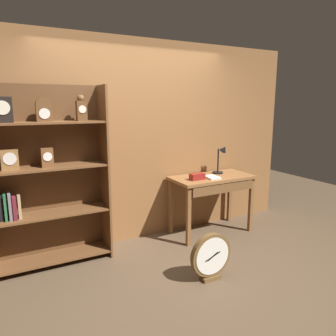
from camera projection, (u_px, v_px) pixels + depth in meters
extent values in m
plane|color=brown|center=(188.00, 281.00, 3.30)|extent=(10.00, 10.00, 0.00)
cube|color=brown|center=(137.00, 142.00, 4.16)|extent=(4.80, 0.05, 2.60)
cube|color=brown|center=(105.00, 173.00, 3.74)|extent=(0.02, 0.35, 2.00)
cube|color=brown|center=(48.00, 175.00, 3.61)|extent=(1.24, 0.01, 2.00)
cube|color=brown|center=(56.00, 257.00, 3.64)|extent=(1.19, 0.33, 0.02)
cube|color=brown|center=(53.00, 214.00, 3.54)|extent=(1.19, 0.33, 0.02)
cube|color=brown|center=(49.00, 168.00, 3.44)|extent=(1.19, 0.33, 0.02)
cube|color=brown|center=(46.00, 123.00, 3.34)|extent=(1.19, 0.33, 0.02)
cube|color=black|center=(2.00, 110.00, 3.11)|extent=(0.18, 0.07, 0.25)
cylinder|color=silver|center=(2.00, 108.00, 3.07)|extent=(0.14, 0.01, 0.14)
cube|color=olive|center=(10.00, 160.00, 3.25)|extent=(0.17, 0.08, 0.21)
cylinder|color=silver|center=(10.00, 159.00, 3.20)|extent=(0.13, 0.01, 0.13)
cube|color=brown|center=(44.00, 115.00, 3.32)|extent=(0.16, 0.07, 0.14)
cylinder|color=brown|center=(43.00, 105.00, 3.30)|extent=(0.16, 0.07, 0.16)
cylinder|color=silver|center=(45.00, 114.00, 3.29)|extent=(0.11, 0.01, 0.11)
cube|color=brown|center=(47.00, 158.00, 3.40)|extent=(0.12, 0.10, 0.20)
cylinder|color=white|center=(48.00, 157.00, 3.35)|extent=(0.09, 0.01, 0.09)
cube|color=brown|center=(81.00, 111.00, 3.47)|extent=(0.11, 0.09, 0.21)
sphere|color=brown|center=(81.00, 99.00, 3.45)|extent=(0.08, 0.08, 0.08)
cylinder|color=silver|center=(82.00, 109.00, 3.43)|extent=(0.08, 0.01, 0.08)
cube|color=black|center=(1.00, 207.00, 3.30)|extent=(0.03, 0.14, 0.27)
cube|color=#236638|center=(5.00, 207.00, 3.29)|extent=(0.02, 0.15, 0.28)
cube|color=slate|center=(10.00, 206.00, 3.31)|extent=(0.03, 0.15, 0.28)
cube|color=maroon|center=(14.00, 208.00, 3.33)|extent=(0.04, 0.15, 0.24)
cube|color=tan|center=(19.00, 206.00, 3.36)|extent=(0.03, 0.12, 0.25)
cube|color=brown|center=(212.00, 178.00, 4.41)|extent=(1.14, 0.57, 0.04)
cube|color=brown|center=(188.00, 217.00, 4.05)|extent=(0.05, 0.05, 0.77)
cube|color=brown|center=(251.00, 205.00, 4.53)|extent=(0.05, 0.05, 0.77)
cube|color=brown|center=(171.00, 207.00, 4.45)|extent=(0.05, 0.05, 0.77)
cube|color=brown|center=(230.00, 197.00, 4.94)|extent=(0.05, 0.05, 0.77)
cube|color=brown|center=(224.00, 188.00, 4.20)|extent=(0.97, 0.03, 0.12)
cylinder|color=black|center=(218.00, 173.00, 4.59)|extent=(0.15, 0.15, 0.02)
cylinder|color=black|center=(218.00, 160.00, 4.56)|extent=(0.02, 0.02, 0.34)
cone|color=black|center=(224.00, 149.00, 4.51)|extent=(0.14, 0.16, 0.12)
cube|color=maroon|center=(197.00, 177.00, 4.20)|extent=(0.20, 0.10, 0.08)
cube|color=silver|center=(212.00, 177.00, 4.28)|extent=(0.17, 0.23, 0.02)
cube|color=brown|center=(210.00, 277.00, 3.33)|extent=(0.21, 0.11, 0.04)
cylinder|color=brown|center=(211.00, 255.00, 3.28)|extent=(0.46, 0.06, 0.46)
cylinder|color=white|center=(213.00, 256.00, 3.25)|extent=(0.40, 0.01, 0.40)
cube|color=black|center=(213.00, 257.00, 3.25)|extent=(0.13, 0.01, 0.08)
cube|color=black|center=(213.00, 257.00, 3.25)|extent=(0.18, 0.01, 0.08)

